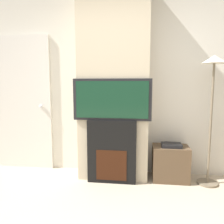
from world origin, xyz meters
TOP-DOWN VIEW (x-y plane):
  - wall_back at (0.00, 2.03)m, footprint 6.00×0.06m
  - chimney_breast at (0.00, 1.80)m, footprint 0.96×0.39m
  - fireplace at (0.00, 1.60)m, footprint 0.66×0.15m
  - television at (0.00, 1.60)m, footprint 1.04×0.07m
  - floor_lamp at (1.29, 1.70)m, footprint 0.31×0.31m
  - media_stand at (0.80, 1.76)m, footprint 0.49×0.33m
  - entry_door at (-1.47, 1.97)m, footprint 0.94×0.09m

SIDE VIEW (x-z plane):
  - media_stand at x=0.80m, z-range -0.02..0.52m
  - fireplace at x=0.00m, z-range 0.00..0.86m
  - entry_door at x=-1.47m, z-range 0.00..2.07m
  - television at x=0.00m, z-range 0.86..1.41m
  - floor_lamp at x=1.29m, z-range 0.48..2.18m
  - wall_back at x=0.00m, z-range 0.00..2.70m
  - chimney_breast at x=0.00m, z-range 0.00..2.70m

